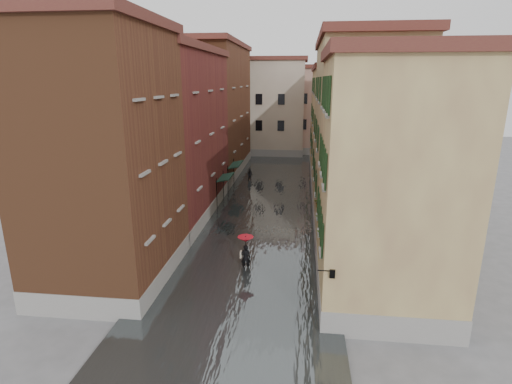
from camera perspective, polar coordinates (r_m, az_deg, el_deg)
The scene contains 16 objects.
ground at distance 23.69m, azimuth -1.27°, elevation -10.79°, with size 120.00×120.00×0.00m, color #5E5E60.
floodwater at distance 35.68m, azimuth 1.60°, elevation -1.30°, with size 10.00×60.00×0.20m, color #414648.
building_left_near at distance 21.82m, azimuth -20.72°, elevation 3.94°, with size 6.00×8.00×13.00m, color brown.
building_left_mid at distance 31.88m, azimuth -11.73°, elevation 7.65°, with size 6.00×14.00×12.50m, color maroon.
building_left_far at distance 46.20m, azimuth -5.93°, elevation 11.28°, with size 6.00×16.00×14.00m, color brown.
building_right_near at distance 19.99m, azimuth 18.08°, elevation 0.95°, with size 6.00×8.00×11.50m, color #8F6A4A.
building_right_mid at distance 30.51m, azimuth 14.32°, elevation 7.61°, with size 6.00×14.00×13.00m, color tan.
building_right_far at distance 45.41m, azimuth 11.88°, elevation 9.37°, with size 6.00×16.00×11.50m, color #8F6A4A.
building_end_cream at distance 59.41m, azimuth 0.91°, elevation 11.88°, with size 12.00×9.00×13.00m, color beige.
building_end_pink at distance 61.21m, azimuth 9.68°, elevation 11.31°, with size 10.00×9.00×12.00m, color tan.
awning_near at distance 34.18m, azimuth -4.42°, elevation 2.01°, with size 1.09×2.89×2.80m.
awning_far at distance 39.19m, azimuth -2.96°, elevation 3.84°, with size 1.09×3.35×2.80m.
wall_lantern at distance 16.85m, azimuth 10.77°, elevation -11.32°, with size 0.71×0.22×0.35m.
window_planters at distance 22.44m, azimuth 9.27°, elevation -2.84°, with size 0.59×5.96×0.84m.
pedestrian_main at distance 22.91m, azimuth -1.50°, elevation -8.27°, with size 0.93×0.93×2.06m.
pedestrian_far at distance 42.75m, azimuth -0.86°, elevation 2.45°, with size 0.69×0.54×1.41m, color black.
Camera 1 is at (2.97, -20.96, 10.62)m, focal length 28.00 mm.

